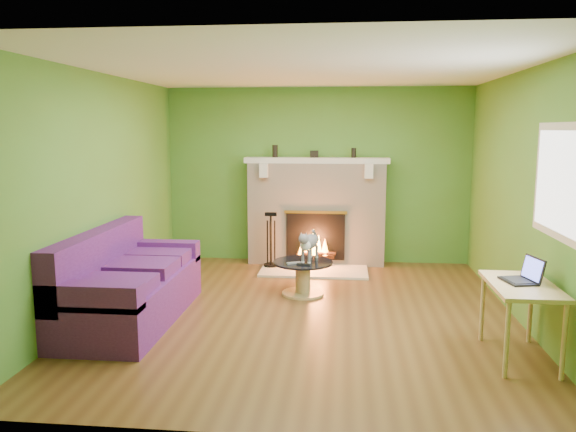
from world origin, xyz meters
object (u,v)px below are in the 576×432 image
object	(u,v)px
coffee_table	(303,275)
cat	(310,245)
desk	(522,293)
sofa	(126,286)

from	to	relation	value
coffee_table	cat	distance (m)	0.38
desk	cat	size ratio (longest dim) A/B	1.49
coffee_table	desk	bearing A→B (deg)	-40.59
sofa	cat	bearing A→B (deg)	31.52
coffee_table	desk	world-z (taller)	desk
sofa	cat	xyz separation A→B (m)	(1.86, 1.14, 0.24)
sofa	desk	size ratio (longest dim) A/B	2.30
sofa	cat	size ratio (longest dim) A/B	3.42
desk	cat	world-z (taller)	cat
coffee_table	desk	xyz separation A→B (m)	(2.02, -1.73, 0.36)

